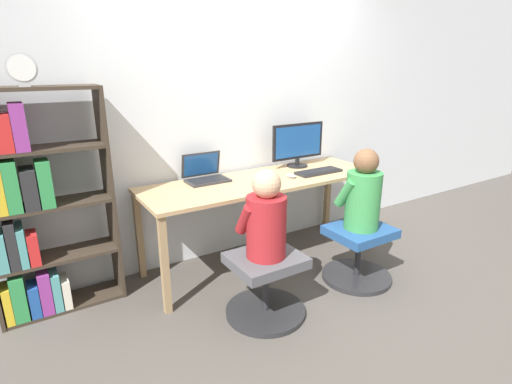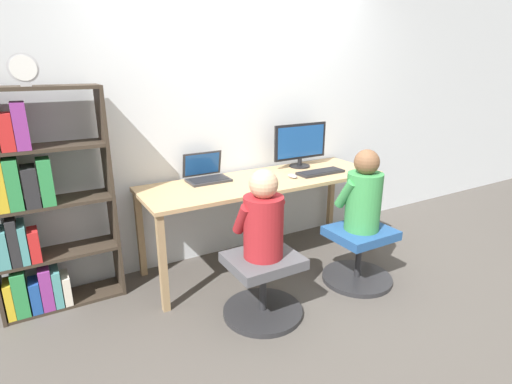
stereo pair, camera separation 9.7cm
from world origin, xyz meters
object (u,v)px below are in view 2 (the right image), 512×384
at_px(keyboard, 320,172).
at_px(bookshelf, 32,212).
at_px(desk_clock, 23,69).
at_px(person_at_monitor, 364,195).
at_px(office_chair_left, 359,254).
at_px(office_chair_right, 263,284).
at_px(person_at_laptop, 263,219).
at_px(desktop_monitor, 300,145).
at_px(laptop, 206,175).

distance_m(keyboard, bookshelf, 2.25).
height_order(keyboard, bookshelf, bookshelf).
bearing_deg(desk_clock, person_at_monitor, -20.22).
bearing_deg(office_chair_left, office_chair_right, -179.46).
relative_size(office_chair_left, person_at_laptop, 0.93).
relative_size(desktop_monitor, person_at_laptop, 0.94).
xyz_separation_m(office_chair_right, bookshelf, (-1.29, 0.84, 0.50)).
bearing_deg(person_at_laptop, office_chair_left, 0.29).
distance_m(person_at_monitor, person_at_laptop, 0.90).
height_order(office_chair_right, person_at_monitor, person_at_monitor).
distance_m(laptop, bookshelf, 1.28).
height_order(person_at_laptop, desk_clock, desk_clock).
bearing_deg(bookshelf, keyboard, -6.85).
relative_size(person_at_laptop, desk_clock, 3.10).
distance_m(laptop, person_at_laptop, 0.88).
xyz_separation_m(desktop_monitor, laptop, (-0.94, 0.02, -0.16)).
bearing_deg(laptop, desk_clock, -175.43).
bearing_deg(desktop_monitor, office_chair_left, -91.51).
relative_size(office_chair_left, bookshelf, 0.36).
xyz_separation_m(desktop_monitor, desk_clock, (-2.13, -0.08, 0.68)).
height_order(bookshelf, desk_clock, desk_clock).
bearing_deg(person_at_laptop, desktop_monitor, 43.05).
bearing_deg(bookshelf, office_chair_left, -20.88).
relative_size(person_at_monitor, person_at_laptop, 1.05).
distance_m(office_chair_right, bookshelf, 1.63).
xyz_separation_m(laptop, keyboard, (0.95, -0.31, -0.04)).
height_order(laptop, office_chair_left, laptop).
bearing_deg(office_chair_left, laptop, 136.25).
bearing_deg(bookshelf, laptop, 1.71).
bearing_deg(keyboard, desktop_monitor, 92.83).
bearing_deg(office_chair_left, person_at_monitor, 90.00).
xyz_separation_m(laptop, desk_clock, (-1.19, -0.10, 0.84)).
bearing_deg(office_chair_right, person_at_laptop, 90.00).
distance_m(keyboard, office_chair_right, 1.22).
bearing_deg(laptop, office_chair_left, -43.75).
bearing_deg(bookshelf, desk_clock, -32.69).
distance_m(laptop, keyboard, 1.00).
height_order(office_chair_right, person_at_laptop, person_at_laptop).
xyz_separation_m(laptop, person_at_monitor, (0.91, -0.87, -0.08)).
height_order(desktop_monitor, desk_clock, desk_clock).
distance_m(office_chair_left, bookshelf, 2.40).
relative_size(desktop_monitor, office_chair_left, 1.00).
relative_size(office_chair_right, desk_clock, 2.89).
distance_m(office_chair_right, desk_clock, 2.02).
height_order(person_at_monitor, person_at_laptop, person_at_monitor).
relative_size(desktop_monitor, laptop, 1.65).
bearing_deg(office_chair_right, desktop_monitor, 43.18).
height_order(desktop_monitor, person_at_laptop, desktop_monitor).
bearing_deg(bookshelf, desktop_monitor, 0.51).
distance_m(office_chair_right, person_at_monitor, 1.03).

